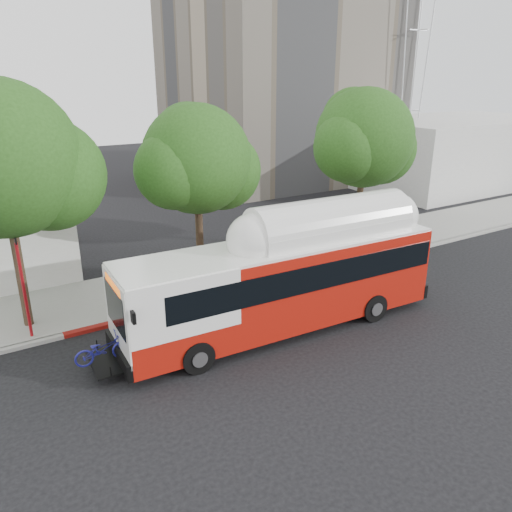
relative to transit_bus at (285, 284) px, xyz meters
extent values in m
plane|color=black|center=(0.13, -0.06, -1.94)|extent=(120.00, 120.00, 0.00)
cube|color=gray|center=(0.13, 6.44, -1.87)|extent=(60.00, 5.00, 0.15)
cube|color=gray|center=(0.13, 3.84, -1.87)|extent=(60.00, 0.30, 0.15)
cube|color=maroon|center=(-2.87, 3.84, -1.86)|extent=(10.00, 0.32, 0.16)
cylinder|color=#2D2116|center=(-8.87, 5.44, 1.10)|extent=(0.36, 0.36, 6.08)
sphere|color=#214714|center=(-8.87, 5.44, 4.90)|extent=(5.80, 5.80, 5.80)
sphere|color=#214714|center=(-7.27, 5.64, 4.14)|extent=(4.35, 4.35, 4.35)
cylinder|color=#2D2116|center=(-0.87, 5.94, 0.78)|extent=(0.36, 0.36, 5.44)
sphere|color=#214714|center=(-0.87, 5.94, 4.18)|extent=(5.00, 5.00, 5.00)
sphere|color=#214714|center=(0.51, 6.14, 3.50)|extent=(3.75, 3.75, 3.75)
cylinder|color=#2D2116|center=(9.13, 5.74, 0.94)|extent=(0.36, 0.36, 5.76)
sphere|color=#214714|center=(9.13, 5.74, 4.54)|extent=(5.40, 5.40, 5.40)
sphere|color=#214714|center=(10.62, 5.94, 3.82)|extent=(4.05, 4.05, 4.05)
cube|color=silver|center=(30.13, 15.94, 1.06)|extent=(20.00, 12.00, 6.00)
cube|color=#A4150B|center=(-0.10, 0.00, 0.01)|extent=(13.13, 3.32, 3.15)
cube|color=black|center=(0.44, -0.02, 0.67)|extent=(11.83, 3.34, 1.03)
cube|color=white|center=(-0.10, 0.00, 1.63)|extent=(13.13, 3.23, 0.11)
cube|color=white|center=(2.07, -0.08, 1.91)|extent=(7.03, 2.44, 0.60)
cube|color=black|center=(-7.21, 0.28, -1.40)|extent=(0.94, 1.99, 0.07)
imported|color=navy|center=(-7.21, 0.28, -0.88)|extent=(0.72, 1.89, 0.98)
cylinder|color=#A21118|center=(-8.93, 4.34, 0.04)|extent=(0.12, 0.12, 3.97)
cube|color=black|center=(-8.93, 4.34, 2.13)|extent=(0.05, 0.40, 0.25)
camera|label=1|loc=(-10.46, -14.90, 7.77)|focal=35.00mm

